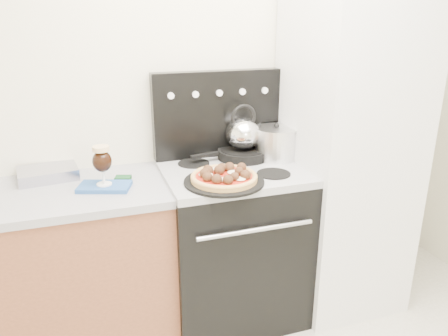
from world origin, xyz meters
name	(u,v)px	position (x,y,z in m)	size (l,w,h in m)	color
room_shell	(297,162)	(0.00, 0.29, 1.25)	(3.52, 3.01, 2.52)	silver
base_cabinet	(29,279)	(-1.02, 1.20, 0.43)	(1.45, 0.60, 0.86)	brown
countertop	(15,199)	(-1.02, 1.20, 0.88)	(1.48, 0.63, 0.04)	#9B9BA4
stove_body	(232,246)	(0.08, 1.18, 0.44)	(0.76, 0.65, 0.88)	black
cooktop	(232,172)	(0.08, 1.18, 0.90)	(0.76, 0.65, 0.04)	#ADADB2
backguard	(217,114)	(0.08, 1.45, 1.17)	(0.76, 0.08, 0.50)	black
fridge	(346,153)	(0.78, 1.15, 0.95)	(0.64, 0.68, 1.90)	silver
foil_sheet	(48,173)	(-0.88, 1.39, 0.93)	(0.29, 0.22, 0.06)	silver
oven_mitt	(105,187)	(-0.61, 1.15, 0.91)	(0.25, 0.15, 0.02)	#2956A1
beer_glass	(102,165)	(-0.61, 1.15, 1.02)	(0.09, 0.09, 0.20)	black
pizza_pan	(224,181)	(-0.03, 0.99, 0.93)	(0.41, 0.41, 0.01)	black
pizza	(224,176)	(-0.03, 0.99, 0.96)	(0.33, 0.33, 0.05)	#D4B95F
skillet	(243,154)	(0.20, 1.33, 0.95)	(0.30, 0.30, 0.05)	black
tea_kettle	(243,131)	(0.20, 1.33, 1.08)	(0.20, 0.20, 0.22)	silver
stock_pot	(276,144)	(0.38, 1.27, 1.01)	(0.24, 0.24, 0.18)	silver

